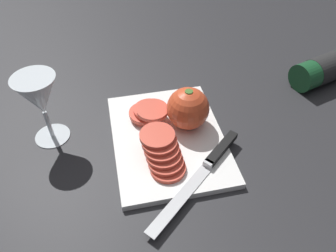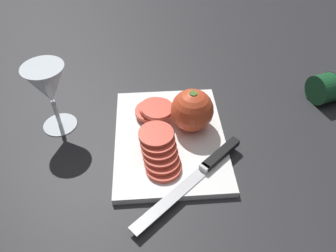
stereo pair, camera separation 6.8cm
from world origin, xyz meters
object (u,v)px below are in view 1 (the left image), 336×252
tomato_slice_stack_far (163,152)px  knife (212,160)px  whole_tomato (188,108)px  tomato_slice_stack_near (148,112)px  wine_bottle (332,66)px  wine_glass (39,100)px

tomato_slice_stack_far → knife: bearing=76.9°
knife → tomato_slice_stack_far: bearing=-54.1°
whole_tomato → tomato_slice_stack_far: (0.09, -0.07, -0.02)m
tomato_slice_stack_near → tomato_slice_stack_far: (0.13, 0.01, 0.01)m
whole_tomato → tomato_slice_stack_near: 0.09m
wine_bottle → wine_glass: (0.08, -0.71, 0.07)m
whole_tomato → wine_bottle: bearing=104.6°
wine_bottle → tomato_slice_stack_far: wine_bottle is taller
whole_tomato → tomato_slice_stack_near: bearing=-115.7°
wine_glass → tomato_slice_stack_near: bearing=91.3°
wine_glass → knife: size_ratio=0.69×
tomato_slice_stack_far → whole_tomato: bearing=141.2°
wine_bottle → knife: (0.22, -0.40, -0.02)m
knife → tomato_slice_stack_near: size_ratio=2.43×
knife → wine_glass: bearing=-66.1°
wine_bottle → tomato_slice_stack_near: size_ratio=3.60×
wine_glass → tomato_slice_stack_near: (-0.00, 0.21, -0.08)m
wine_bottle → tomato_slice_stack_near: wine_bottle is taller
wine_glass → whole_tomato: size_ratio=1.70×
knife → tomato_slice_stack_far: size_ratio=1.94×
knife → tomato_slice_stack_near: 0.19m
wine_glass → tomato_slice_stack_far: wine_glass is taller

